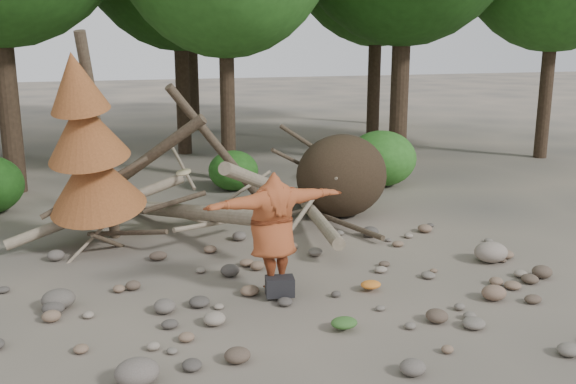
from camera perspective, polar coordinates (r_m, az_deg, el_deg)
name	(u,v)px	position (r m, az deg, el deg)	size (l,w,h in m)	color
ground	(298,295)	(10.83, 0.92, -9.12)	(120.00, 120.00, 0.00)	#514C44
deadfall_pile	(320,180)	(15.02, 2.85, 1.11)	(8.55, 5.24, 3.30)	#332619
dead_conifer	(88,148)	(12.97, -17.31, 3.77)	(2.06, 2.16, 4.35)	#4C3F30
bush_mid	(233,170)	(18.08, -4.88, 1.92)	(1.40, 1.40, 1.12)	#26611C
bush_right	(381,158)	(18.72, 8.30, 2.98)	(2.00, 2.00, 1.60)	#307323
frisbee_thrower	(273,231)	(10.56, -1.33, -3.50)	(2.80, 1.01, 2.07)	#994422
backpack	(280,290)	(10.62, -0.73, -8.67)	(0.46, 0.31, 0.31)	black
cloth_green	(344,326)	(9.59, 5.00, -11.78)	(0.40, 0.33, 0.15)	#315C24
cloth_orange	(371,287)	(11.05, 7.36, -8.41)	(0.35, 0.29, 0.13)	#C56C21
boulder_front_left	(137,372)	(8.39, -13.28, -15.33)	(0.55, 0.50, 0.33)	#665D55
boulder_front_right	(494,293)	(11.11, 17.84, -8.52)	(0.41, 0.37, 0.25)	brown
boulder_mid_right	(491,252)	(12.89, 17.59, -5.12)	(0.64, 0.58, 0.39)	gray
boulder_mid_left	(58,299)	(10.88, -19.74, -8.95)	(0.52, 0.47, 0.31)	#59524A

